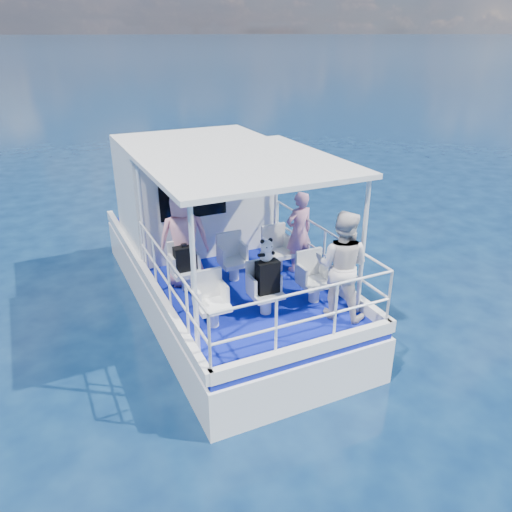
% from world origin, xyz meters
% --- Properties ---
extents(ground, '(2000.00, 2000.00, 0.00)m').
position_xyz_m(ground, '(0.00, 0.00, 0.00)').
color(ground, '#071A39').
rests_on(ground, ground).
extents(hull, '(3.00, 7.00, 1.60)m').
position_xyz_m(hull, '(0.00, 1.00, 0.00)').
color(hull, white).
rests_on(hull, ground).
extents(deck, '(2.90, 6.90, 0.10)m').
position_xyz_m(deck, '(0.00, 1.00, 0.85)').
color(deck, '#0A148F').
rests_on(deck, hull).
extents(cabin, '(2.85, 2.00, 2.20)m').
position_xyz_m(cabin, '(0.00, 2.30, 2.00)').
color(cabin, white).
rests_on(cabin, deck).
extents(canopy, '(3.00, 3.20, 0.08)m').
position_xyz_m(canopy, '(0.00, -0.20, 3.14)').
color(canopy, white).
rests_on(canopy, cabin).
extents(canopy_posts, '(2.77, 2.97, 2.20)m').
position_xyz_m(canopy_posts, '(0.00, -0.25, 2.00)').
color(canopy_posts, white).
rests_on(canopy_posts, deck).
extents(railings, '(2.84, 3.59, 1.00)m').
position_xyz_m(railings, '(0.00, -0.58, 1.40)').
color(railings, white).
rests_on(railings, deck).
extents(seat_port_fwd, '(0.48, 0.46, 0.38)m').
position_xyz_m(seat_port_fwd, '(-0.90, 0.20, 1.09)').
color(seat_port_fwd, white).
rests_on(seat_port_fwd, deck).
extents(seat_center_fwd, '(0.48, 0.46, 0.38)m').
position_xyz_m(seat_center_fwd, '(0.00, 0.20, 1.09)').
color(seat_center_fwd, white).
rests_on(seat_center_fwd, deck).
extents(seat_stbd_fwd, '(0.48, 0.46, 0.38)m').
position_xyz_m(seat_stbd_fwd, '(0.90, 0.20, 1.09)').
color(seat_stbd_fwd, white).
rests_on(seat_stbd_fwd, deck).
extents(seat_port_aft, '(0.48, 0.46, 0.38)m').
position_xyz_m(seat_port_aft, '(-0.90, -1.10, 1.09)').
color(seat_port_aft, white).
rests_on(seat_port_aft, deck).
extents(seat_center_aft, '(0.48, 0.46, 0.38)m').
position_xyz_m(seat_center_aft, '(0.00, -1.10, 1.09)').
color(seat_center_aft, white).
rests_on(seat_center_aft, deck).
extents(seat_stbd_aft, '(0.48, 0.46, 0.38)m').
position_xyz_m(seat_stbd_aft, '(0.90, -1.10, 1.09)').
color(seat_stbd_aft, white).
rests_on(seat_stbd_aft, deck).
extents(passenger_port_fwd, '(0.76, 0.63, 1.75)m').
position_xyz_m(passenger_port_fwd, '(-0.83, 0.41, 1.78)').
color(passenger_port_fwd, pink).
rests_on(passenger_port_fwd, deck).
extents(passenger_stbd_fwd, '(0.59, 0.42, 1.53)m').
position_xyz_m(passenger_stbd_fwd, '(1.25, 0.06, 1.66)').
color(passenger_stbd_fwd, '#CB83A3').
rests_on(passenger_stbd_fwd, deck).
extents(passenger_stbd_aft, '(1.06, 1.07, 1.75)m').
position_xyz_m(passenger_stbd_aft, '(1.01, -1.66, 1.77)').
color(passenger_stbd_aft, silver).
rests_on(passenger_stbd_aft, deck).
extents(backpack_port, '(0.33, 0.19, 0.43)m').
position_xyz_m(backpack_port, '(-0.92, 0.19, 1.50)').
color(backpack_port, black).
rests_on(backpack_port, seat_port_fwd).
extents(backpack_center, '(0.35, 0.20, 0.53)m').
position_xyz_m(backpack_center, '(0.02, -1.12, 1.55)').
color(backpack_center, black).
rests_on(backpack_center, seat_center_aft).
extents(compact_camera, '(0.09, 0.06, 0.06)m').
position_xyz_m(compact_camera, '(-0.91, 0.19, 1.74)').
color(compact_camera, black).
rests_on(compact_camera, backpack_port).
extents(panda, '(0.24, 0.20, 0.36)m').
position_xyz_m(panda, '(0.01, -1.09, 1.99)').
color(panda, white).
rests_on(panda, backpack_center).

